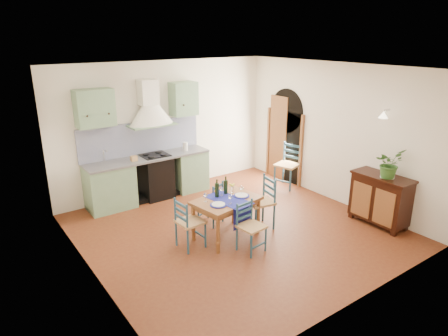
{
  "coord_description": "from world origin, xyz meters",
  "views": [
    {
      "loc": [
        -3.88,
        -5.06,
        3.31
      ],
      "look_at": [
        -0.04,
        0.3,
        1.08
      ],
      "focal_mm": 32.0,
      "sensor_mm": 36.0,
      "label": 1
    }
  ],
  "objects_px": {
    "dining_table": "(227,204)",
    "potted_plant": "(389,163)",
    "sideboard": "(380,198)",
    "chair_near": "(250,226)"
  },
  "relations": [
    {
      "from": "sideboard",
      "to": "dining_table",
      "type": "bearing_deg",
      "value": 154.44
    },
    {
      "from": "dining_table",
      "to": "potted_plant",
      "type": "xyz_separation_m",
      "value": [
        2.5,
        -1.31,
        0.58
      ]
    },
    {
      "from": "sideboard",
      "to": "potted_plant",
      "type": "distance_m",
      "value": 0.69
    },
    {
      "from": "potted_plant",
      "to": "dining_table",
      "type": "bearing_deg",
      "value": 152.3
    },
    {
      "from": "dining_table",
      "to": "sideboard",
      "type": "relative_size",
      "value": 1.13
    },
    {
      "from": "sideboard",
      "to": "potted_plant",
      "type": "height_order",
      "value": "potted_plant"
    },
    {
      "from": "sideboard",
      "to": "potted_plant",
      "type": "bearing_deg",
      "value": -109.01
    },
    {
      "from": "chair_near",
      "to": "potted_plant",
      "type": "bearing_deg",
      "value": -16.46
    },
    {
      "from": "dining_table",
      "to": "potted_plant",
      "type": "relative_size",
      "value": 2.3
    },
    {
      "from": "dining_table",
      "to": "potted_plant",
      "type": "height_order",
      "value": "potted_plant"
    }
  ]
}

